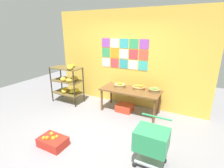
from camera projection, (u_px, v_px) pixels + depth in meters
ground at (91, 135)px, 3.69m from camera, size 9.77×9.77×0.00m
back_wall_with_art at (127, 59)px, 4.89m from camera, size 4.60×0.07×2.72m
banana_shelf_unit at (68, 81)px, 5.16m from camera, size 0.94×0.55×1.22m
display_table at (130, 92)px, 4.56m from camera, size 1.59×0.68×0.65m
fruit_basket_back_right at (120, 85)px, 4.68m from camera, size 0.32×0.32×0.16m
fruit_basket_back_left at (139, 87)px, 4.52m from camera, size 0.33×0.33×0.15m
fruit_basket_right at (155, 90)px, 4.35m from camera, size 0.31×0.31×0.14m
produce_crate_under_table at (124, 108)px, 4.74m from camera, size 0.44×0.35×0.19m
orange_crate_foreground at (53, 141)px, 3.32m from camera, size 0.54×0.36×0.24m
shopping_cart at (151, 141)px, 2.75m from camera, size 0.52×0.47×0.80m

